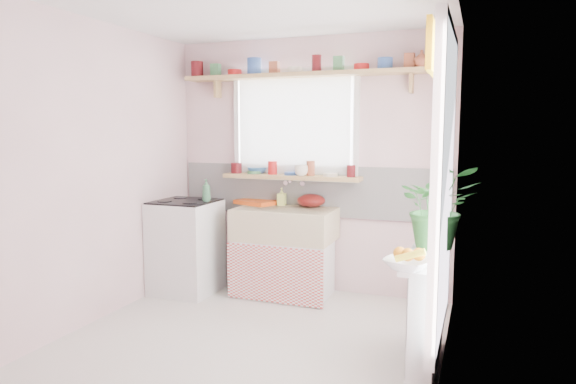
% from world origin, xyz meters
% --- Properties ---
extents(room, '(3.20, 3.20, 3.20)m').
position_xyz_m(room, '(0.66, 0.86, 1.37)').
color(room, silver).
rests_on(room, ground).
extents(sink_unit, '(0.95, 0.65, 1.11)m').
position_xyz_m(sink_unit, '(-0.15, 1.29, 0.43)').
color(sink_unit, white).
rests_on(sink_unit, ground).
extents(cooker, '(0.58, 0.58, 0.93)m').
position_xyz_m(cooker, '(-1.10, 1.05, 0.46)').
color(cooker, white).
rests_on(cooker, ground).
extents(radiator_ledge, '(0.22, 0.95, 0.78)m').
position_xyz_m(radiator_ledge, '(1.30, 0.20, 0.40)').
color(radiator_ledge, white).
rests_on(radiator_ledge, ground).
extents(windowsill, '(1.40, 0.22, 0.04)m').
position_xyz_m(windowsill, '(-0.15, 1.48, 1.14)').
color(windowsill, tan).
rests_on(windowsill, room).
extents(pine_shelf, '(2.52, 0.24, 0.04)m').
position_xyz_m(pine_shelf, '(0.00, 1.47, 2.12)').
color(pine_shelf, tan).
rests_on(pine_shelf, room).
extents(shelf_crockery, '(2.47, 0.11, 0.12)m').
position_xyz_m(shelf_crockery, '(-0.04, 1.47, 2.19)').
color(shelf_crockery, '#590F14').
rests_on(shelf_crockery, pine_shelf).
extents(sill_crockery, '(1.35, 0.11, 0.12)m').
position_xyz_m(sill_crockery, '(-0.17, 1.48, 1.22)').
color(sill_crockery, '#590F14').
rests_on(sill_crockery, windowsill).
extents(dish_tray, '(0.49, 0.43, 0.04)m').
position_xyz_m(dish_tray, '(-0.53, 1.50, 0.87)').
color(dish_tray, '#F75916').
rests_on(dish_tray, sink_unit).
extents(colander, '(0.35, 0.35, 0.13)m').
position_xyz_m(colander, '(0.05, 1.50, 0.91)').
color(colander, '#601210').
rests_on(colander, sink_unit).
extents(jade_plant, '(0.62, 0.57, 0.59)m').
position_xyz_m(jade_plant, '(1.33, 0.44, 1.07)').
color(jade_plant, '#29672A').
rests_on(jade_plant, radiator_ledge).
extents(fruit_bowl, '(0.34, 0.34, 0.07)m').
position_xyz_m(fruit_bowl, '(1.21, -0.20, 0.81)').
color(fruit_bowl, white).
rests_on(fruit_bowl, radiator_ledge).
extents(herb_pot, '(0.13, 0.10, 0.22)m').
position_xyz_m(herb_pot, '(1.33, 0.43, 0.88)').
color(herb_pot, '#2C6F2C').
rests_on(herb_pot, radiator_ledge).
extents(soap_bottle_sink, '(0.09, 0.09, 0.18)m').
position_xyz_m(soap_bottle_sink, '(-0.26, 1.50, 0.94)').
color(soap_bottle_sink, '#C5D55E').
rests_on(soap_bottle_sink, sink_unit).
extents(sill_cup, '(0.15, 0.15, 0.10)m').
position_xyz_m(sill_cup, '(-0.03, 1.42, 1.21)').
color(sill_cup, silver).
rests_on(sill_cup, windowsill).
extents(sill_bowl, '(0.27, 0.27, 0.06)m').
position_xyz_m(sill_bowl, '(-0.54, 1.54, 1.19)').
color(sill_bowl, '#3367A5').
rests_on(sill_bowl, windowsill).
extents(shelf_vase, '(0.16, 0.16, 0.14)m').
position_xyz_m(shelf_vase, '(1.08, 1.41, 2.21)').
color(shelf_vase, brown).
rests_on(shelf_vase, pine_shelf).
extents(cooker_bottle, '(0.10, 0.10, 0.22)m').
position_xyz_m(cooker_bottle, '(-0.88, 1.08, 1.02)').
color(cooker_bottle, '#3D7B50').
rests_on(cooker_bottle, cooker).
extents(fruit, '(0.20, 0.14, 0.10)m').
position_xyz_m(fruit, '(1.22, -0.19, 0.87)').
color(fruit, orange).
rests_on(fruit, fruit_bowl).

